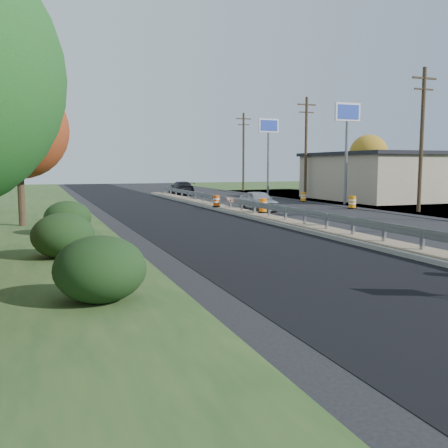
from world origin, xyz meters
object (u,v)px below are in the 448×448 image
object	(u,v)px
barrel_median_mid	(263,206)
barrel_shoulder_near	(352,203)
barrel_median_far	(216,201)
car_silver	(259,201)
car_dark_far	(181,188)
barrel_shoulder_mid	(303,197)

from	to	relation	value
barrel_median_mid	barrel_shoulder_near	xyz separation A→B (m)	(8.34, 2.72, -0.21)
barrel_median_far	barrel_shoulder_near	distance (m)	9.78
barrel_shoulder_near	car_silver	world-z (taller)	car_silver
car_dark_far	car_silver	bearing A→B (deg)	92.20
barrel_shoulder_mid	car_dark_far	xyz separation A→B (m)	(-7.03, 13.59, 0.32)
barrel_median_mid	car_dark_far	xyz separation A→B (m)	(1.62, 23.86, 0.06)
barrel_median_mid	barrel_median_far	xyz separation A→B (m)	(-1.10, 5.28, -0.04)
barrel_median_mid	barrel_shoulder_near	distance (m)	8.77
car_silver	barrel_shoulder_mid	bearing A→B (deg)	43.53
barrel_median_far	car_dark_far	size ratio (longest dim) A/B	0.16
barrel_median_mid	car_dark_far	distance (m)	23.92
barrel_median_far	car_dark_far	distance (m)	18.78
barrel_shoulder_near	car_dark_far	distance (m)	22.19
barrel_median_far	barrel_shoulder_mid	distance (m)	10.96
barrel_shoulder_mid	car_dark_far	bearing A→B (deg)	117.35
barrel_shoulder_mid	car_silver	xyz separation A→B (m)	(-7.23, -6.56, 0.30)
barrel_shoulder_near	barrel_shoulder_mid	bearing A→B (deg)	87.61
barrel_shoulder_near	car_dark_far	size ratio (longest dim) A/B	0.19
barrel_median_mid	car_silver	world-z (taller)	car_silver
barrel_shoulder_near	car_silver	distance (m)	7.00
barrel_median_mid	barrel_shoulder_near	size ratio (longest dim) A/B	0.94
barrel_median_mid	barrel_shoulder_mid	world-z (taller)	barrel_median_mid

